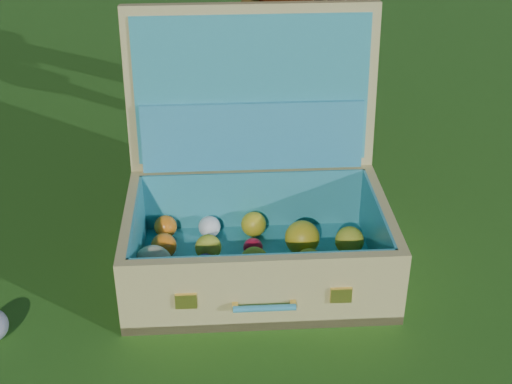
{
  "coord_description": "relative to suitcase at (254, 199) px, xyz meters",
  "views": [
    {
      "loc": [
        0.01,
        -1.28,
        1.08
      ],
      "look_at": [
        0.09,
        0.27,
        0.19
      ],
      "focal_mm": 50.0,
      "sensor_mm": 36.0,
      "label": 1
    }
  ],
  "objects": [
    {
      "name": "suitcase",
      "position": [
        0.0,
        0.0,
        0.0
      ],
      "size": [
        0.65,
        0.54,
        0.62
      ],
      "rotation": [
        0.0,
        0.0,
        0.01
      ],
      "color": "tan",
      "rests_on": "ground"
    },
    {
      "name": "ground",
      "position": [
        -0.08,
        -0.26,
        -0.18
      ],
      "size": [
        60.0,
        60.0,
        0.0
      ],
      "primitive_type": "plane",
      "color": "#215114",
      "rests_on": "ground"
    }
  ]
}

